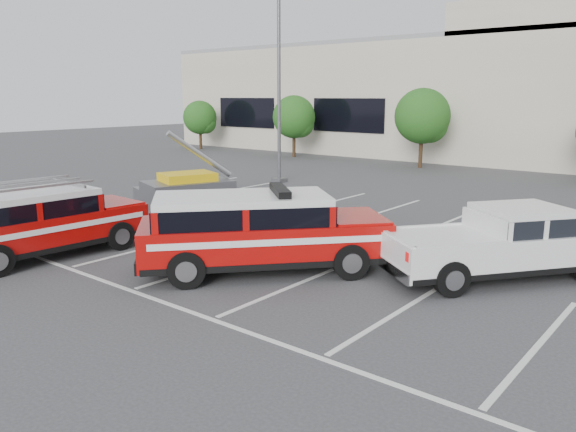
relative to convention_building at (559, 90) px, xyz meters
The scene contains 11 objects.
ground 32.21m from the convention_building, 90.33° to the right, with size 120.00×120.00×0.00m, color #353538.
stall_markings 27.77m from the convention_building, 90.38° to the right, with size 23.00×15.00×0.01m, color silver.
convention_building is the anchor object (origin of this frame).
tree_far_left 27.03m from the convention_building, 158.63° to the right, with size 2.77×2.77×3.99m.
tree_left 18.11m from the convention_building, 146.95° to the right, with size 3.07×3.07×4.42m.
tree_mid_left 11.19m from the convention_building, 117.40° to the right, with size 3.37×3.37×4.85m.
light_pole_left 21.49m from the convention_building, 112.39° to the right, with size 0.90×0.60×10.24m.
fire_chief_suv 31.97m from the convention_building, 87.95° to the right, with size 5.71×6.06×2.15m.
white_pickup 29.31m from the convention_building, 77.93° to the right, with size 5.01×5.76×1.75m.
ladder_suv 35.03m from the convention_building, 97.30° to the right, with size 2.39×5.42×2.09m.
utility_rig 28.36m from the convention_building, 104.47° to the right, with size 3.94×3.85×3.05m.
Camera 1 is at (10.50, -10.03, 4.37)m, focal length 35.00 mm.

